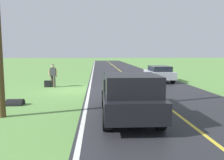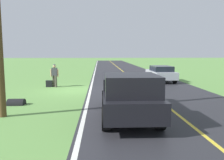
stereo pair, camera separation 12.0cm
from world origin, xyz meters
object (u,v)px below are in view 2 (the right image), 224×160
Objects in this scene: hitchhiker_walking at (55,74)px; pickup_truck_passing at (129,94)px; suitcase_carried at (49,84)px; sedan_near_oncoming at (161,73)px.

pickup_truck_passing is at bearing 117.85° from hitchhiker_walking.
hitchhiker_walking is 0.32× the size of pickup_truck_passing.
suitcase_carried is at bearing 9.68° from hitchhiker_walking.
pickup_truck_passing is at bearing 31.39° from suitcase_carried.
suitcase_carried is at bearing 17.37° from sedan_near_oncoming.
hitchhiker_walking is 0.85m from suitcase_carried.
sedan_near_oncoming reaches higher than suitcase_carried.
sedan_near_oncoming is at bearing -111.07° from pickup_truck_passing.
hitchhiker_walking is 9.40m from sedan_near_oncoming.
suitcase_carried is 0.09× the size of pickup_truck_passing.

